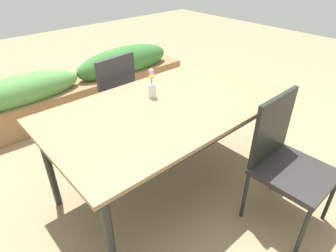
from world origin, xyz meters
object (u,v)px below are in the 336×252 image
(chair_near_right, at_px, (286,157))
(flower_vase, at_px, (152,86))
(planter_box, at_px, (80,87))
(dining_table, at_px, (168,111))
(chair_far_side, at_px, (111,99))

(chair_near_right, bearing_deg, flower_vase, -67.30)
(chair_near_right, relative_size, planter_box, 0.32)
(chair_near_right, height_order, planter_box, chair_near_right)
(dining_table, distance_m, chair_far_side, 0.80)
(chair_far_side, distance_m, planter_box, 1.00)
(chair_near_right, relative_size, flower_vase, 4.24)
(flower_vase, height_order, planter_box, flower_vase)
(flower_vase, relative_size, planter_box, 0.07)
(planter_box, bearing_deg, chair_near_right, -83.04)
(chair_near_right, xyz_separation_m, flower_vase, (-0.41, 0.95, 0.35))
(chair_far_side, bearing_deg, planter_box, 76.22)
(chair_near_right, distance_m, flower_vase, 1.09)
(chair_far_side, bearing_deg, dining_table, -94.41)
(dining_table, xyz_separation_m, flower_vase, (-0.01, 0.18, 0.15))
(dining_table, bearing_deg, planter_box, 86.68)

